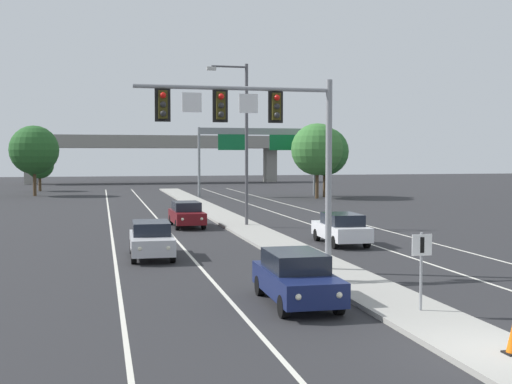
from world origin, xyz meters
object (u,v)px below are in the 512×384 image
Objects in this scene: car_oncoming_silver at (151,239)px; car_receding_white at (341,228)px; overhead_signal_mast at (262,128)px; car_oncoming_darkred at (187,214)px; tree_far_left_c at (40,165)px; tree_far_left_a at (34,150)px; street_lamp_median at (243,134)px; highway_sign_gantry at (258,140)px; tree_far_right_a at (325,152)px; car_oncoming_navy at (296,277)px; median_sign_post at (421,260)px; tree_far_right_b at (317,149)px.

car_oncoming_silver and car_receding_white have the same top height.
overhead_signal_mast is 17.81m from car_oncoming_darkred.
car_oncoming_darkred is at bearing -74.31° from tree_far_left_c.
street_lamp_median is at bearing -66.23° from tree_far_left_a.
tree_far_right_a is (6.66, -2.99, -1.28)m from highway_sign_gantry.
car_oncoming_darkred is at bearing 75.48° from car_oncoming_silver.
car_oncoming_darkred is 0.60× the size of tree_far_right_a.
car_oncoming_navy is 0.88× the size of tree_far_left_c.
car_oncoming_navy and car_receding_white have the same top height.
tree_far_left_c is at bearing 103.16° from median_sign_post.
car_oncoming_navy is (-3.00, 2.18, -0.77)m from median_sign_post.
car_receding_white is at bearing -70.68° from tree_far_left_c.
street_lamp_median is 1.97× the size of tree_far_left_c.
tree_far_right_b is (13.07, 48.04, 3.51)m from median_sign_post.
highway_sign_gantry is 7.41m from tree_far_right_a.
street_lamp_median is 10.74m from car_receding_white.
car_oncoming_darkred is 0.34× the size of highway_sign_gantry.
car_oncoming_darkred is 1.00× the size of car_receding_white.
car_oncoming_darkred is (-3.52, 24.16, -0.77)m from median_sign_post.
car_receding_white is at bearing -56.10° from car_oncoming_darkred.
car_oncoming_navy is 21.98m from car_oncoming_darkred.
tree_far_left_a is at bearing 109.39° from car_oncoming_darkred.
tree_far_right_a is (14.77, 26.93, -0.91)m from street_lamp_median.
tree_far_left_c is (-19.24, 54.89, 2.49)m from car_receding_white.
highway_sign_gantry is at bearing 74.83° from street_lamp_median.
car_receding_white is 48.85m from tree_far_left_a.
tree_far_right_a is 36.28m from tree_far_left_c.
tree_far_left_c is at bearing 105.69° from car_oncoming_darkred.
street_lamp_median is 2.22× the size of car_oncoming_silver.
car_oncoming_silver is 41.00m from tree_far_right_b.
street_lamp_median is 0.75× the size of highway_sign_gantry.
car_oncoming_silver is at bearing -78.82° from tree_far_left_a.
car_oncoming_silver is 1.00× the size of car_oncoming_darkred.
car_oncoming_darkred is 31.80m from highway_sign_gantry.
car_oncoming_navy is 58.63m from tree_far_left_a.
overhead_signal_mast is at bearing 88.49° from car_oncoming_navy.
car_oncoming_silver is (-6.51, -11.07, -4.97)m from street_lamp_median.
street_lamp_median reaches higher than car_receding_white.
tree_far_right_a reaches higher than median_sign_post.
street_lamp_median reaches higher than car_oncoming_darkred.
car_oncoming_darkred is 0.58× the size of tree_far_right_b.
street_lamp_median is 2.23× the size of car_oncoming_navy.
tree_far_left_c is at bearing 99.57° from car_oncoming_silver.
tree_far_left_a reaches higher than car_oncoming_darkred.
median_sign_post is at bearing -76.84° from tree_far_left_c.
median_sign_post is at bearing -98.57° from highway_sign_gantry.
street_lamp_median is 21.97m from car_oncoming_navy.
tree_far_right_a is 1.47× the size of tree_far_left_c.
street_lamp_median reaches higher than tree_far_left_a.
car_receding_white is at bearing -107.97° from tree_far_right_a.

